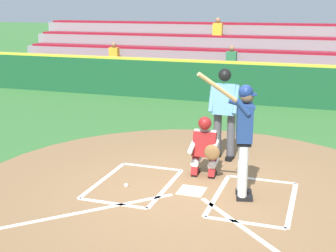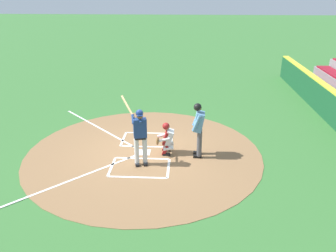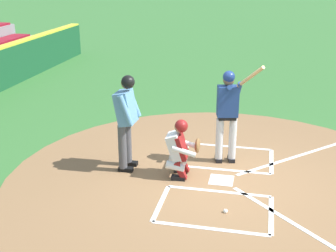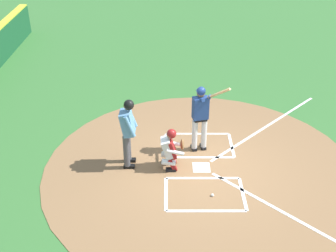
{
  "view_description": "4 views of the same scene",
  "coord_description": "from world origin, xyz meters",
  "px_view_note": "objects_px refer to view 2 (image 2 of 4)",
  "views": [
    {
      "loc": [
        -1.99,
        7.12,
        3.09
      ],
      "look_at": [
        0.44,
        -0.04,
        1.1
      ],
      "focal_mm": 50.13,
      "sensor_mm": 36.0,
      "label": 1
    },
    {
      "loc": [
        -10.37,
        -1.4,
        5.32
      ],
      "look_at": [
        -0.42,
        -0.85,
        1.19
      ],
      "focal_mm": 36.33,
      "sensor_mm": 36.0,
      "label": 2
    },
    {
      "loc": [
        7.51,
        0.62,
        3.78
      ],
      "look_at": [
        0.07,
        -0.99,
        1.02
      ],
      "focal_mm": 48.29,
      "sensor_mm": 36.0,
      "label": 3
    },
    {
      "loc": [
        9.0,
        -0.86,
        6.48
      ],
      "look_at": [
        -0.14,
        -0.85,
        1.16
      ],
      "focal_mm": 46.34,
      "sensor_mm": 36.0,
      "label": 4
    }
  ],
  "objects_px": {
    "catcher": "(166,138)",
    "baseball": "(143,138)",
    "plate_umpire": "(199,126)",
    "batter": "(140,133)"
  },
  "relations": [
    {
      "from": "catcher",
      "to": "baseball",
      "type": "xyz_separation_m",
      "value": [
        1.15,
        0.96,
        -0.55
      ]
    },
    {
      "from": "plate_umpire",
      "to": "batter",
      "type": "bearing_deg",
      "value": 110.84
    },
    {
      "from": "catcher",
      "to": "baseball",
      "type": "relative_size",
      "value": 15.27
    },
    {
      "from": "baseball",
      "to": "batter",
      "type": "bearing_deg",
      "value": -174.67
    },
    {
      "from": "batter",
      "to": "baseball",
      "type": "distance_m",
      "value": 2.24
    },
    {
      "from": "plate_umpire",
      "to": "baseball",
      "type": "bearing_deg",
      "value": 57.87
    },
    {
      "from": "batter",
      "to": "plate_umpire",
      "type": "height_order",
      "value": "batter"
    },
    {
      "from": "plate_umpire",
      "to": "baseball",
      "type": "xyz_separation_m",
      "value": [
        1.27,
        2.02,
        -1.04
      ]
    },
    {
      "from": "catcher",
      "to": "plate_umpire",
      "type": "distance_m",
      "value": 1.17
    },
    {
      "from": "batter",
      "to": "baseball",
      "type": "xyz_separation_m",
      "value": [
        1.97,
        0.18,
        -1.06
      ]
    }
  ]
}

